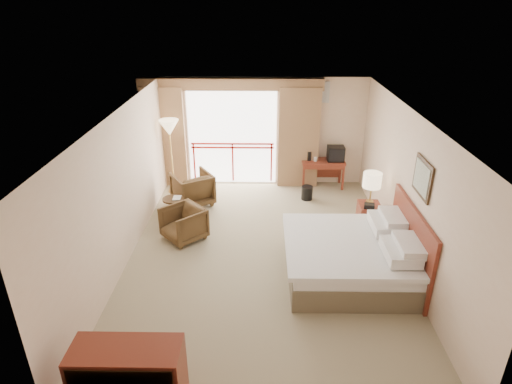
{
  "coord_description": "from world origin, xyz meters",
  "views": [
    {
      "loc": [
        -0.04,
        -6.81,
        4.45
      ],
      "look_at": [
        -0.15,
        0.4,
        1.13
      ],
      "focal_mm": 30.0,
      "sensor_mm": 36.0,
      "label": 1
    }
  ],
  "objects_px": {
    "armchair_near": "(185,238)",
    "floor_lamp": "(169,131)",
    "side_table": "(174,205)",
    "armchair_far": "(193,204)",
    "wastebasket": "(307,193)",
    "desk": "(322,166)",
    "bed": "(351,257)",
    "table_lamp": "(372,181)",
    "tv": "(336,154)",
    "dresser": "(129,376)",
    "nightstand": "(368,218)"
  },
  "relations": [
    {
      "from": "armchair_near",
      "to": "floor_lamp",
      "type": "bearing_deg",
      "value": 153.33
    },
    {
      "from": "armchair_near",
      "to": "side_table",
      "type": "relative_size",
      "value": 1.51
    },
    {
      "from": "armchair_far",
      "to": "floor_lamp",
      "type": "distance_m",
      "value": 1.8
    },
    {
      "from": "wastebasket",
      "to": "desk",
      "type": "bearing_deg",
      "value": 61.6
    },
    {
      "from": "floor_lamp",
      "to": "bed",
      "type": "bearing_deg",
      "value": -42.86
    },
    {
      "from": "armchair_far",
      "to": "armchair_near",
      "type": "distance_m",
      "value": 1.59
    },
    {
      "from": "table_lamp",
      "to": "side_table",
      "type": "bearing_deg",
      "value": 174.28
    },
    {
      "from": "table_lamp",
      "to": "floor_lamp",
      "type": "height_order",
      "value": "floor_lamp"
    },
    {
      "from": "table_lamp",
      "to": "tv",
      "type": "relative_size",
      "value": 1.58
    },
    {
      "from": "armchair_near",
      "to": "dresser",
      "type": "bearing_deg",
      "value": -42.03
    },
    {
      "from": "nightstand",
      "to": "tv",
      "type": "xyz_separation_m",
      "value": [
        -0.36,
        2.28,
        0.58
      ]
    },
    {
      "from": "wastebasket",
      "to": "side_table",
      "type": "height_order",
      "value": "side_table"
    },
    {
      "from": "tv",
      "to": "wastebasket",
      "type": "distance_m",
      "value": 1.29
    },
    {
      "from": "tv",
      "to": "dresser",
      "type": "height_order",
      "value": "tv"
    },
    {
      "from": "armchair_far",
      "to": "floor_lamp",
      "type": "bearing_deg",
      "value": -81.16
    },
    {
      "from": "wastebasket",
      "to": "armchair_far",
      "type": "distance_m",
      "value": 2.7
    },
    {
      "from": "nightstand",
      "to": "armchair_near",
      "type": "relative_size",
      "value": 0.82
    },
    {
      "from": "dresser",
      "to": "armchair_near",
      "type": "bearing_deg",
      "value": 87.3
    },
    {
      "from": "bed",
      "to": "dresser",
      "type": "distance_m",
      "value": 4.04
    },
    {
      "from": "desk",
      "to": "tv",
      "type": "distance_m",
      "value": 0.45
    },
    {
      "from": "nightstand",
      "to": "desk",
      "type": "relative_size",
      "value": 0.57
    },
    {
      "from": "desk",
      "to": "armchair_far",
      "type": "height_order",
      "value": "desk"
    },
    {
      "from": "floor_lamp",
      "to": "dresser",
      "type": "relative_size",
      "value": 1.44
    },
    {
      "from": "nightstand",
      "to": "dresser",
      "type": "height_order",
      "value": "dresser"
    },
    {
      "from": "table_lamp",
      "to": "armchair_far",
      "type": "relative_size",
      "value": 0.77
    },
    {
      "from": "wastebasket",
      "to": "floor_lamp",
      "type": "bearing_deg",
      "value": 173.06
    },
    {
      "from": "dresser",
      "to": "table_lamp",
      "type": "bearing_deg",
      "value": 45.68
    },
    {
      "from": "table_lamp",
      "to": "tv",
      "type": "height_order",
      "value": "table_lamp"
    },
    {
      "from": "side_table",
      "to": "floor_lamp",
      "type": "bearing_deg",
      "value": 100.86
    },
    {
      "from": "armchair_far",
      "to": "armchair_near",
      "type": "xyz_separation_m",
      "value": [
        0.06,
        -1.59,
        0.0
      ]
    },
    {
      "from": "table_lamp",
      "to": "side_table",
      "type": "relative_size",
      "value": 1.31
    },
    {
      "from": "nightstand",
      "to": "floor_lamp",
      "type": "height_order",
      "value": "floor_lamp"
    },
    {
      "from": "tv",
      "to": "armchair_near",
      "type": "bearing_deg",
      "value": -147.43
    },
    {
      "from": "dresser",
      "to": "bed",
      "type": "bearing_deg",
      "value": 37.47
    },
    {
      "from": "bed",
      "to": "table_lamp",
      "type": "bearing_deg",
      "value": 68.14
    },
    {
      "from": "desk",
      "to": "table_lamp",
      "type": "bearing_deg",
      "value": -75.39
    },
    {
      "from": "desk",
      "to": "armchair_near",
      "type": "distance_m",
      "value": 4.13
    },
    {
      "from": "desk",
      "to": "wastebasket",
      "type": "xyz_separation_m",
      "value": [
        -0.45,
        -0.83,
        -0.38
      ]
    },
    {
      "from": "table_lamp",
      "to": "floor_lamp",
      "type": "xyz_separation_m",
      "value": [
        -4.37,
        1.85,
        0.45
      ]
    },
    {
      "from": "tv",
      "to": "floor_lamp",
      "type": "distance_m",
      "value": 4.08
    },
    {
      "from": "armchair_far",
      "to": "floor_lamp",
      "type": "height_order",
      "value": "floor_lamp"
    },
    {
      "from": "bed",
      "to": "side_table",
      "type": "xyz_separation_m",
      "value": [
        -3.45,
        2.01,
        -0.04
      ]
    },
    {
      "from": "nightstand",
      "to": "side_table",
      "type": "relative_size",
      "value": 1.24
    },
    {
      "from": "wastebasket",
      "to": "side_table",
      "type": "xyz_separation_m",
      "value": [
        -2.98,
        -1.05,
        0.17
      ]
    },
    {
      "from": "table_lamp",
      "to": "dresser",
      "type": "distance_m",
      "value": 5.67
    },
    {
      "from": "armchair_far",
      "to": "side_table",
      "type": "bearing_deg",
      "value": 37.53
    },
    {
      "from": "armchair_far",
      "to": "side_table",
      "type": "xyz_separation_m",
      "value": [
        -0.3,
        -0.76,
        0.34
      ]
    },
    {
      "from": "side_table",
      "to": "floor_lamp",
      "type": "relative_size",
      "value": 0.27
    },
    {
      "from": "desk",
      "to": "tv",
      "type": "height_order",
      "value": "tv"
    },
    {
      "from": "side_table",
      "to": "floor_lamp",
      "type": "xyz_separation_m",
      "value": [
        -0.28,
        1.44,
        1.23
      ]
    }
  ]
}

